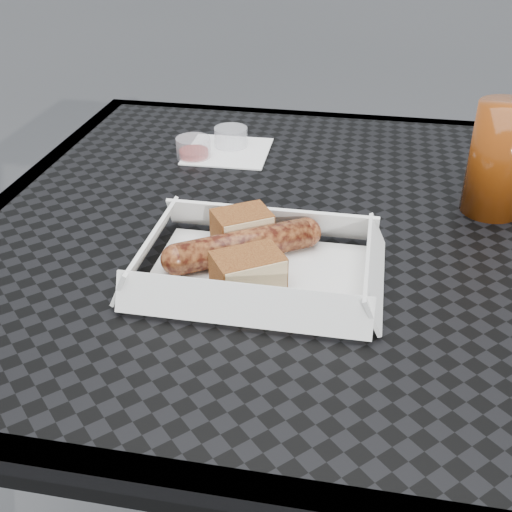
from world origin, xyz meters
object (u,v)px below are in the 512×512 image
at_px(food_tray, 258,274).
at_px(bratwurst, 244,246).
at_px(patio_table, 304,274).
at_px(drink_glass, 499,160).

relative_size(food_tray, bratwurst, 1.40).
bearing_deg(food_tray, patio_table, 74.57).
relative_size(patio_table, bratwurst, 5.11).
relative_size(bratwurst, drink_glass, 1.16).
height_order(patio_table, bratwurst, bratwurst).
distance_m(patio_table, drink_glass, 0.27).
distance_m(food_tray, bratwurst, 0.04).
height_order(food_tray, bratwurst, bratwurst).
height_order(bratwurst, drink_glass, drink_glass).
distance_m(patio_table, bratwurst, 0.15).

